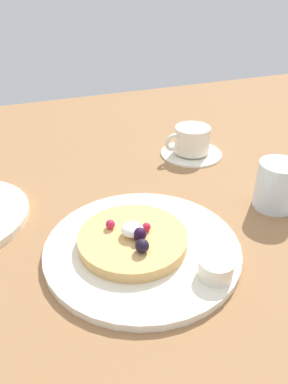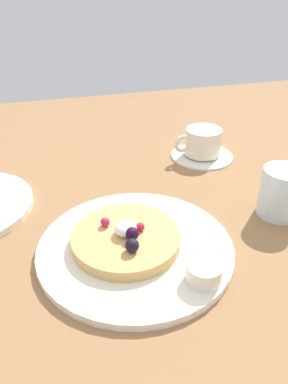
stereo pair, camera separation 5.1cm
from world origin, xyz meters
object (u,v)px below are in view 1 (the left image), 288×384
Objects in this scene: coffee_cup at (192,139)px; water_glass at (277,185)px; syrup_ramekin at (216,268)px; coffee_saucer at (191,153)px; pancake_plate at (142,248)px.

coffee_cup is 23.51cm from water_glass.
coffee_saucer is at bearing 67.00° from syrup_ramekin.
water_glass is at bearing -80.67° from coffee_cup.
water_glass is (3.81, -23.20, 0.43)cm from coffee_cup.
pancake_plate is 2.68× the size of coffee_cup.
water_glass is at bearing 32.81° from syrup_ramekin.
syrup_ramekin is 22.17cm from water_glass.
pancake_plate is at bearing -129.30° from coffee_cup.
pancake_plate is 6.10× the size of syrup_ramekin.
pancake_plate is 33.85cm from coffee_saucer.
coffee_cup is (-0.17, -0.02, 3.25)cm from coffee_saucer.
syrup_ramekin reaches higher than pancake_plate.
coffee_saucer is (21.53, 26.12, -0.19)cm from pancake_plate.
pancake_plate is at bearing 125.96° from syrup_ramekin.
coffee_cup reaches higher than syrup_ramekin.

